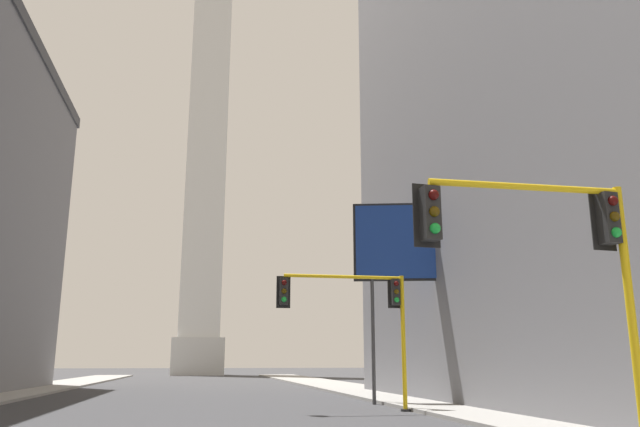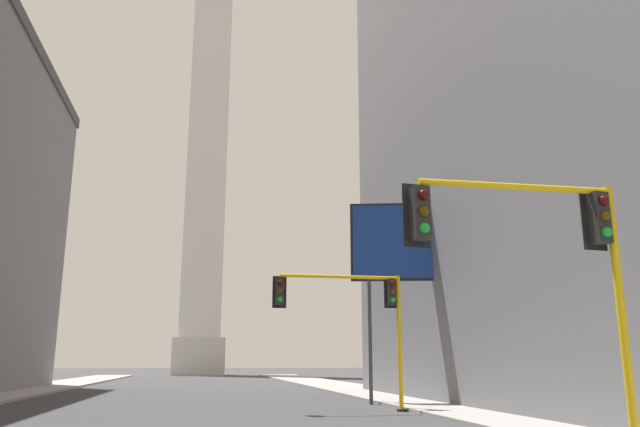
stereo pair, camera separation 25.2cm
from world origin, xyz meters
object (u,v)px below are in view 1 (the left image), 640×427
object	(u,v)px
obelisk	(208,133)
traffic_light_near_right	(557,247)
billboard_sign	(408,246)
traffic_light_mid_right	(360,306)

from	to	relation	value
obelisk	traffic_light_near_right	world-z (taller)	obelisk
obelisk	billboard_sign	bearing A→B (deg)	-81.42
traffic_light_mid_right	billboard_sign	size ratio (longest dim) A/B	0.57
obelisk	traffic_light_mid_right	size ratio (longest dim) A/B	14.21
obelisk	billboard_sign	size ratio (longest dim) A/B	8.05
traffic_light_near_right	billboard_sign	distance (m)	18.27
traffic_light_mid_right	obelisk	bearing A→B (deg)	95.37
traffic_light_mid_right	billboard_sign	bearing A→B (deg)	47.83
traffic_light_mid_right	billboard_sign	distance (m)	6.18
obelisk	billboard_sign	xyz separation A→B (m)	(10.24, -67.86, -30.50)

